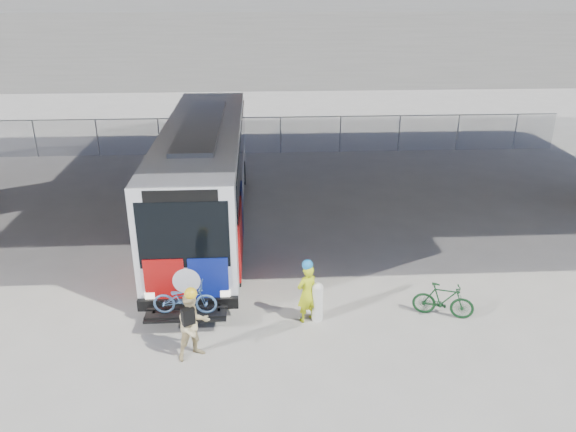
{
  "coord_description": "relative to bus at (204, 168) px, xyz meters",
  "views": [
    {
      "loc": [
        -0.14,
        -15.33,
        8.07
      ],
      "look_at": [
        0.71,
        -0.03,
        1.6
      ],
      "focal_mm": 35.0,
      "sensor_mm": 36.0,
      "label": 1
    }
  ],
  "objects": [
    {
      "name": "brick_buildings",
      "position": [
        3.23,
        45.03,
        3.31
      ],
      "size": [
        54.0,
        22.0,
        12.0
      ],
      "color": "brown",
      "rests_on": "ground"
    },
    {
      "name": "bus",
      "position": [
        0.0,
        0.0,
        0.0
      ],
      "size": [
        2.67,
        12.9,
        3.69
      ],
      "color": "silver",
      "rests_on": "ground"
    },
    {
      "name": "ground",
      "position": [
        2.0,
        -3.2,
        -2.11
      ],
      "size": [
        160.0,
        160.0,
        0.0
      ],
      "primitive_type": "plane",
      "color": "#9E9991",
      "rests_on": "ground"
    },
    {
      "name": "cyclist_hivis",
      "position": [
        3.02,
        -6.34,
        -1.28
      ],
      "size": [
        0.68,
        0.6,
        1.73
      ],
      "rotation": [
        0.0,
        0.0,
        3.63
      ],
      "color": "#CDDE17",
      "rests_on": "ground"
    },
    {
      "name": "overpass",
      "position": [
        2.0,
        0.8,
        4.43
      ],
      "size": [
        40.0,
        16.0,
        7.95
      ],
      "color": "#605E59",
      "rests_on": "ground"
    },
    {
      "name": "bike_parked",
      "position": [
        6.54,
        -6.34,
        -1.64
      ],
      "size": [
        1.61,
        0.92,
        0.93
      ],
      "primitive_type": "imported",
      "rotation": [
        0.0,
        0.0,
        1.24
      ],
      "color": "#12391A",
      "rests_on": "ground"
    },
    {
      "name": "cyclist_tan",
      "position": [
        0.31,
        -7.69,
        -1.25
      ],
      "size": [
        1.01,
        0.94,
        1.82
      ],
      "rotation": [
        0.0,
        0.0,
        0.51
      ],
      "color": "#D5C089",
      "rests_on": "ground"
    },
    {
      "name": "chainlink_fence",
      "position": [
        2.0,
        8.8,
        -0.69
      ],
      "size": [
        30.0,
        0.06,
        30.0
      ],
      "color": "gray",
      "rests_on": "ground"
    },
    {
      "name": "bollard",
      "position": [
        3.29,
        -6.34,
        -1.53
      ],
      "size": [
        0.28,
        0.28,
        1.08
      ],
      "color": "silver",
      "rests_on": "ground"
    }
  ]
}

